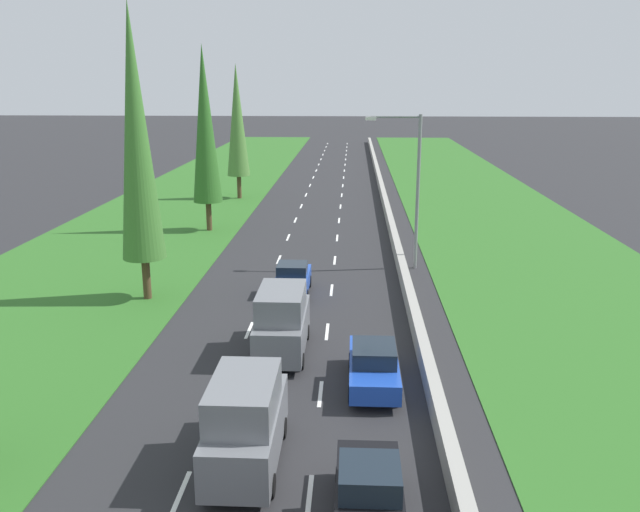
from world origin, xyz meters
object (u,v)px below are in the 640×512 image
Objects in this scene: black_hatchback_right_lane at (369,492)px; poplar_tree_second at (136,135)px; street_light_mast at (412,181)px; blue_hatchback_centre_lane at (293,279)px; poplar_tree_third at (205,125)px; poplar_tree_fourth at (237,121)px; grey_van_centre_lane at (246,422)px; grey_van_centre_lane_third at (282,321)px; blue_sedan_right_lane at (374,365)px.

black_hatchback_right_lane is 21.53m from poplar_tree_second.
street_light_mast is (2.92, 23.43, 4.40)m from black_hatchback_right_lane.
blue_hatchback_centre_lane is 17.92m from poplar_tree_third.
poplar_tree_fourth reaches higher than blue_hatchback_centre_lane.
street_light_mast reaches higher than grey_van_centre_lane.
grey_van_centre_lane_third is 14.95m from street_light_mast.
poplar_tree_third is (-0.21, 15.83, -0.57)m from poplar_tree_second.
grey_van_centre_lane is at bearing -80.07° from poplar_tree_fourth.
blue_hatchback_centre_lane reaches higher than blue_sedan_right_lane.
poplar_tree_second is 1.17× the size of poplar_tree_fourth.
poplar_tree_third is (-11.14, 32.81, 6.90)m from black_hatchback_right_lane.
poplar_tree_fourth reaches higher than grey_van_centre_lane.
black_hatchback_right_lane and blue_hatchback_centre_lane have the same top height.
black_hatchback_right_lane is at bearing -71.24° from poplar_tree_third.
grey_van_centre_lane_third reaches higher than blue_hatchback_centre_lane.
poplar_tree_third is at bearing 117.28° from blue_hatchback_centre_lane.
blue_sedan_right_lane is 11.18m from blue_hatchback_centre_lane.
street_light_mast is (2.58, 15.80, 4.42)m from blue_sedan_right_lane.
poplar_tree_second is 15.85m from poplar_tree_third.
grey_van_centre_lane is 22.40m from street_light_mast.
poplar_tree_second reaches higher than grey_van_centre_lane.
blue_sedan_right_lane is at bearing -73.47° from poplar_tree_fourth.
grey_van_centre_lane is 17.85m from poplar_tree_second.
poplar_tree_third reaches higher than black_hatchback_right_lane.
street_light_mast is at bearing 73.16° from grey_van_centre_lane.
blue_sedan_right_lane is at bearing 54.40° from grey_van_centre_lane.
street_light_mast is (14.14, -23.15, -2.02)m from poplar_tree_fourth.
grey_van_centre_lane_third reaches higher than blue_sedan_right_lane.
blue_sedan_right_lane is 0.50× the size of street_light_mast.
poplar_tree_fourth is (-0.29, 29.60, -1.05)m from poplar_tree_second.
grey_van_centre_lane is 1.00× the size of grey_van_centre_lane_third.
blue_sedan_right_lane is 0.34× the size of poplar_tree_third.
poplar_tree_fourth is (-0.08, 13.77, -0.49)m from poplar_tree_third.
blue_sedan_right_lane is 16.45m from poplar_tree_second.
poplar_tree_fourth is (-7.93, 36.20, 5.85)m from grey_van_centre_lane_third.
blue_hatchback_centre_lane is 0.43× the size of street_light_mast.
blue_sedan_right_lane is 16.60m from street_light_mast.
black_hatchback_right_lane is (3.48, -2.31, -0.56)m from grey_van_centre_lane.
blue_sedan_right_lane is 1.15× the size of blue_hatchback_centre_lane.
grey_van_centre_lane is 0.54× the size of street_light_mast.
black_hatchback_right_lane is 1.00× the size of blue_hatchback_centre_lane.
poplar_tree_third is 1.08× the size of poplar_tree_fourth.
poplar_tree_second is at bearing 140.33° from blue_sedan_right_lane.
blue_sedan_right_lane is 28.53m from poplar_tree_third.
poplar_tree_second reaches higher than grey_van_centre_lane_third.
grey_van_centre_lane_third is at bearing -77.64° from poplar_tree_fourth.
poplar_tree_third is (-7.58, 14.70, 6.90)m from blue_hatchback_centre_lane.
blue_hatchback_centre_lane is 0.27× the size of poplar_tree_second.
street_light_mast reaches higher than blue_hatchback_centre_lane.
grey_van_centre_lane_third is 0.34× the size of poplar_tree_second.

